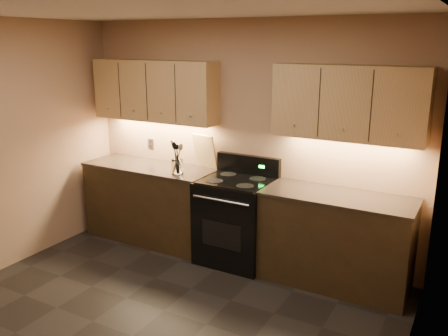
% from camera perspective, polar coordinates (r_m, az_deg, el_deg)
% --- Properties ---
extents(floor, '(4.00, 4.00, 0.00)m').
position_cam_1_polar(floor, '(4.23, -10.95, -19.26)').
color(floor, black).
rests_on(floor, ground).
extents(ceiling, '(4.00, 4.00, 0.00)m').
position_cam_1_polar(ceiling, '(3.51, -13.17, 18.51)').
color(ceiling, silver).
rests_on(ceiling, wall_back).
extents(wall_back, '(4.00, 0.04, 2.60)m').
position_cam_1_polar(wall_back, '(5.28, 2.40, 3.42)').
color(wall_back, tan).
rests_on(wall_back, ground).
extents(wall_right, '(0.04, 4.00, 2.60)m').
position_cam_1_polar(wall_right, '(2.84, 20.49, -7.99)').
color(wall_right, tan).
rests_on(wall_right, ground).
extents(counter_left, '(1.62, 0.62, 0.93)m').
position_cam_1_polar(counter_left, '(5.83, -8.76, -4.12)').
color(counter_left, black).
rests_on(counter_left, ground).
extents(counter_right, '(1.46, 0.62, 0.93)m').
position_cam_1_polar(counter_right, '(4.85, 13.27, -8.41)').
color(counter_right, black).
rests_on(counter_right, ground).
extents(stove, '(0.76, 0.68, 1.14)m').
position_cam_1_polar(stove, '(5.21, 1.49, -6.18)').
color(stove, black).
rests_on(stove, ground).
extents(upper_cab_left, '(1.60, 0.30, 0.70)m').
position_cam_1_polar(upper_cab_left, '(5.66, -8.36, 9.18)').
color(upper_cab_left, tan).
rests_on(upper_cab_left, wall_back).
extents(upper_cab_right, '(1.44, 0.30, 0.70)m').
position_cam_1_polar(upper_cab_right, '(4.64, 14.80, 7.58)').
color(upper_cab_right, tan).
rests_on(upper_cab_right, wall_back).
extents(outlet_plate, '(0.08, 0.01, 0.12)m').
position_cam_1_polar(outlet_plate, '(6.00, -8.79, 2.92)').
color(outlet_plate, '#B2B5BA').
rests_on(outlet_plate, wall_back).
extents(utensil_crock, '(0.16, 0.16, 0.16)m').
position_cam_1_polar(utensil_crock, '(5.30, -5.63, 0.12)').
color(utensil_crock, white).
rests_on(utensil_crock, counter_left).
extents(cutting_board, '(0.33, 0.17, 0.40)m').
position_cam_1_polar(cutting_board, '(5.50, -2.33, 2.04)').
color(cutting_board, '#D8BD74').
rests_on(cutting_board, counter_left).
extents(wooden_spoon, '(0.12, 0.11, 0.33)m').
position_cam_1_polar(wooden_spoon, '(5.30, -5.98, 1.22)').
color(wooden_spoon, '#D8BD74').
rests_on(wooden_spoon, utensil_crock).
extents(black_spoon, '(0.07, 0.12, 0.35)m').
position_cam_1_polar(black_spoon, '(5.29, -5.65, 1.36)').
color(black_spoon, black).
rests_on(black_spoon, utensil_crock).
extents(black_turner, '(0.15, 0.15, 0.34)m').
position_cam_1_polar(black_turner, '(5.26, -5.53, 1.15)').
color(black_turner, black).
rests_on(black_turner, utensil_crock).
extents(steel_spatula, '(0.24, 0.14, 0.38)m').
position_cam_1_polar(steel_spatula, '(5.27, -5.25, 1.51)').
color(steel_spatula, silver).
rests_on(steel_spatula, utensil_crock).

